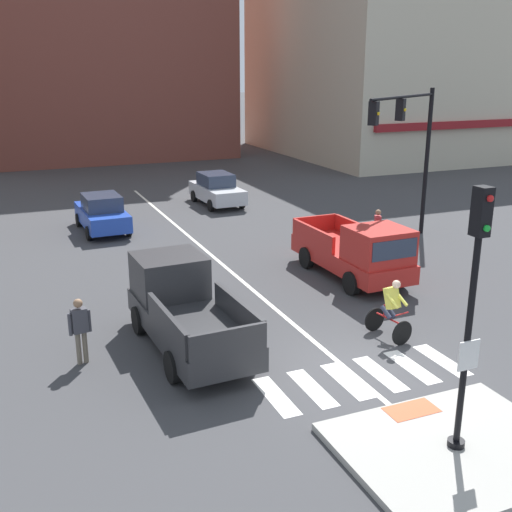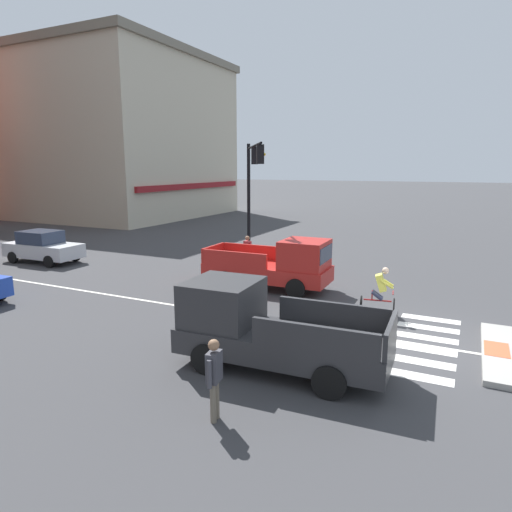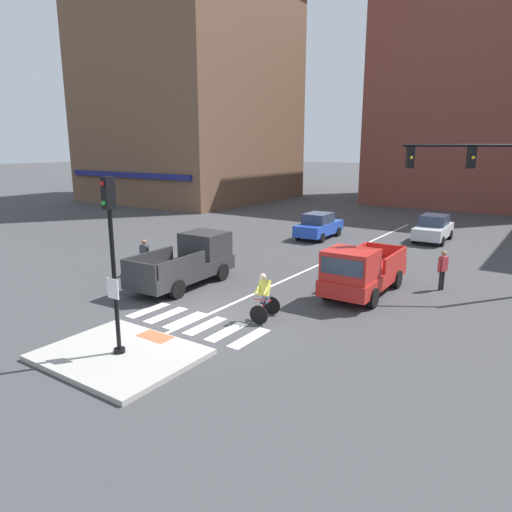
{
  "view_description": "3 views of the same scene",
  "coord_description": "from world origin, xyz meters",
  "px_view_note": "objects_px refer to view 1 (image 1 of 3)",
  "views": [
    {
      "loc": [
        -7.29,
        -11.31,
        6.94
      ],
      "look_at": [
        -0.89,
        3.98,
        1.82
      ],
      "focal_mm": 43.32,
      "sensor_mm": 36.0,
      "label": 1
    },
    {
      "loc": [
        -12.77,
        -1.32,
        4.86
      ],
      "look_at": [
        1.05,
        5.35,
        1.82
      ],
      "focal_mm": 31.5,
      "sensor_mm": 36.0,
      "label": 2
    },
    {
      "loc": [
        10.04,
        -11.46,
        5.82
      ],
      "look_at": [
        0.28,
        2.85,
        1.73
      ],
      "focal_mm": 32.76,
      "sensor_mm": 36.0,
      "label": 3
    }
  ],
  "objects_px": {
    "car_silver_eastbound_distant": "(217,189)",
    "pedestrian_waiting_far_side": "(377,227)",
    "pickup_truck_charcoal_westbound_near": "(184,308)",
    "cyclist": "(391,308)",
    "traffic_light_mast": "(411,137)",
    "signal_pole": "(472,298)",
    "car_blue_westbound_distant": "(102,213)",
    "pedestrian_at_curb_left": "(80,326)",
    "pickup_truck_red_eastbound_mid": "(358,252)"
  },
  "relations": [
    {
      "from": "car_silver_eastbound_distant",
      "to": "pickup_truck_red_eastbound_mid",
      "type": "bearing_deg",
      "value": -88.03
    },
    {
      "from": "traffic_light_mast",
      "to": "car_silver_eastbound_distant",
      "type": "bearing_deg",
      "value": 115.49
    },
    {
      "from": "car_blue_westbound_distant",
      "to": "pickup_truck_charcoal_westbound_near",
      "type": "bearing_deg",
      "value": -89.71
    },
    {
      "from": "traffic_light_mast",
      "to": "pedestrian_waiting_far_side",
      "type": "distance_m",
      "value": 3.79
    },
    {
      "from": "traffic_light_mast",
      "to": "pickup_truck_charcoal_westbound_near",
      "type": "distance_m",
      "value": 12.83
    },
    {
      "from": "car_blue_westbound_distant",
      "to": "traffic_light_mast",
      "type": "bearing_deg",
      "value": -30.94
    },
    {
      "from": "traffic_light_mast",
      "to": "car_silver_eastbound_distant",
      "type": "height_order",
      "value": "traffic_light_mast"
    },
    {
      "from": "signal_pole",
      "to": "traffic_light_mast",
      "type": "relative_size",
      "value": 0.81
    },
    {
      "from": "traffic_light_mast",
      "to": "cyclist",
      "type": "xyz_separation_m",
      "value": [
        -5.9,
        -7.58,
        -3.43
      ]
    },
    {
      "from": "traffic_light_mast",
      "to": "pedestrian_waiting_far_side",
      "type": "xyz_separation_m",
      "value": [
        -1.73,
        -0.6,
        -3.32
      ]
    },
    {
      "from": "car_blue_westbound_distant",
      "to": "cyclist",
      "type": "xyz_separation_m",
      "value": [
        5.15,
        -14.2,
        0.06
      ]
    },
    {
      "from": "car_silver_eastbound_distant",
      "to": "car_blue_westbound_distant",
      "type": "relative_size",
      "value": 1.0
    },
    {
      "from": "car_silver_eastbound_distant",
      "to": "pickup_truck_red_eastbound_mid",
      "type": "height_order",
      "value": "pickup_truck_red_eastbound_mid"
    },
    {
      "from": "pickup_truck_red_eastbound_mid",
      "to": "cyclist",
      "type": "relative_size",
      "value": 3.06
    },
    {
      "from": "pedestrian_at_curb_left",
      "to": "traffic_light_mast",
      "type": "bearing_deg",
      "value": 23.43
    },
    {
      "from": "signal_pole",
      "to": "pickup_truck_charcoal_westbound_near",
      "type": "height_order",
      "value": "signal_pole"
    },
    {
      "from": "pickup_truck_charcoal_westbound_near",
      "to": "pickup_truck_red_eastbound_mid",
      "type": "distance_m",
      "value": 7.22
    },
    {
      "from": "signal_pole",
      "to": "pickup_truck_charcoal_westbound_near",
      "type": "bearing_deg",
      "value": 116.63
    },
    {
      "from": "pickup_truck_red_eastbound_mid",
      "to": "pedestrian_at_curb_left",
      "type": "xyz_separation_m",
      "value": [
        -9.38,
        -2.67,
        0.0
      ]
    },
    {
      "from": "traffic_light_mast",
      "to": "car_silver_eastbound_distant",
      "type": "relative_size",
      "value": 1.47
    },
    {
      "from": "signal_pole",
      "to": "pickup_truck_red_eastbound_mid",
      "type": "bearing_deg",
      "value": 69.25
    },
    {
      "from": "pedestrian_at_curb_left",
      "to": "car_silver_eastbound_distant",
      "type": "bearing_deg",
      "value": 60.34
    },
    {
      "from": "pedestrian_waiting_far_side",
      "to": "pickup_truck_charcoal_westbound_near",
      "type": "bearing_deg",
      "value": -150.97
    },
    {
      "from": "signal_pole",
      "to": "pickup_truck_red_eastbound_mid",
      "type": "xyz_separation_m",
      "value": [
        3.45,
        9.11,
        -2.12
      ]
    },
    {
      "from": "pickup_truck_charcoal_westbound_near",
      "to": "cyclist",
      "type": "relative_size",
      "value": 3.08
    },
    {
      "from": "traffic_light_mast",
      "to": "car_blue_westbound_distant",
      "type": "xyz_separation_m",
      "value": [
        -11.04,
        6.62,
        -3.49
      ]
    },
    {
      "from": "pickup_truck_charcoal_westbound_near",
      "to": "car_silver_eastbound_distant",
      "type": "bearing_deg",
      "value": 67.86
    },
    {
      "from": "pickup_truck_red_eastbound_mid",
      "to": "traffic_light_mast",
      "type": "bearing_deg",
      "value": 37.41
    },
    {
      "from": "pedestrian_at_curb_left",
      "to": "pedestrian_waiting_far_side",
      "type": "relative_size",
      "value": 1.0
    },
    {
      "from": "signal_pole",
      "to": "car_silver_eastbound_distant",
      "type": "relative_size",
      "value": 1.18
    },
    {
      "from": "car_blue_westbound_distant",
      "to": "pickup_truck_charcoal_westbound_near",
      "type": "relative_size",
      "value": 0.8
    },
    {
      "from": "cyclist",
      "to": "pedestrian_waiting_far_side",
      "type": "bearing_deg",
      "value": 59.15
    },
    {
      "from": "cyclist",
      "to": "pedestrian_at_curb_left",
      "type": "xyz_separation_m",
      "value": [
        -7.7,
        1.69,
        0.11
      ]
    },
    {
      "from": "signal_pole",
      "to": "car_silver_eastbound_distant",
      "type": "height_order",
      "value": "signal_pole"
    },
    {
      "from": "traffic_light_mast",
      "to": "pickup_truck_red_eastbound_mid",
      "type": "relative_size",
      "value": 1.19
    },
    {
      "from": "pedestrian_at_curb_left",
      "to": "cyclist",
      "type": "bearing_deg",
      "value": -12.37
    },
    {
      "from": "traffic_light_mast",
      "to": "cyclist",
      "type": "bearing_deg",
      "value": -127.87
    },
    {
      "from": "pickup_truck_red_eastbound_mid",
      "to": "signal_pole",
      "type": "bearing_deg",
      "value": -110.75
    },
    {
      "from": "car_blue_westbound_distant",
      "to": "cyclist",
      "type": "relative_size",
      "value": 2.47
    },
    {
      "from": "car_silver_eastbound_distant",
      "to": "pedestrian_waiting_far_side",
      "type": "xyz_separation_m",
      "value": [
        2.94,
        -10.39,
        0.17
      ]
    },
    {
      "from": "signal_pole",
      "to": "pedestrian_waiting_far_side",
      "type": "relative_size",
      "value": 2.94
    },
    {
      "from": "traffic_light_mast",
      "to": "pickup_truck_charcoal_westbound_near",
      "type": "height_order",
      "value": "traffic_light_mast"
    },
    {
      "from": "car_silver_eastbound_distant",
      "to": "pickup_truck_charcoal_westbound_near",
      "type": "height_order",
      "value": "pickup_truck_charcoal_westbound_near"
    },
    {
      "from": "traffic_light_mast",
      "to": "pedestrian_waiting_far_side",
      "type": "bearing_deg",
      "value": -160.82
    },
    {
      "from": "traffic_light_mast",
      "to": "pedestrian_waiting_far_side",
      "type": "relative_size",
      "value": 3.65
    },
    {
      "from": "pickup_truck_red_eastbound_mid",
      "to": "pedestrian_at_curb_left",
      "type": "distance_m",
      "value": 9.75
    },
    {
      "from": "pickup_truck_charcoal_westbound_near",
      "to": "cyclist",
      "type": "xyz_separation_m",
      "value": [
        5.09,
        -1.85,
        -0.11
      ]
    },
    {
      "from": "signal_pole",
      "to": "car_blue_westbound_distant",
      "type": "xyz_separation_m",
      "value": [
        -3.37,
        18.96,
        -2.29
      ]
    },
    {
      "from": "traffic_light_mast",
      "to": "car_silver_eastbound_distant",
      "type": "distance_m",
      "value": 11.39
    },
    {
      "from": "pickup_truck_red_eastbound_mid",
      "to": "pedestrian_waiting_far_side",
      "type": "bearing_deg",
      "value": 46.5
    }
  ]
}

